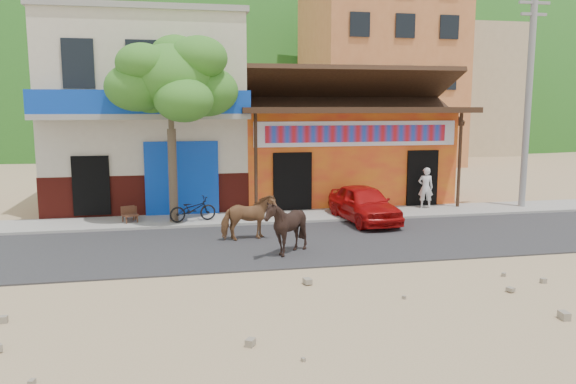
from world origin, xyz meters
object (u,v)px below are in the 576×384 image
Objects in this scene: cow_dark at (286,227)px; scooter at (193,209)px; tree at (171,129)px; cow_tan at (248,218)px; pedestrian at (426,188)px; cafe_chair_right at (130,208)px; cafe_chair_left at (131,208)px; utility_pole at (528,98)px; red_car at (364,204)px.

scooter is at bearing -153.60° from cow_dark.
tree is 3.90× the size of cow_tan.
pedestrian is 1.57× the size of cafe_chair_right.
scooter is (-1.50, 2.55, -0.17)m from cow_tan.
scooter is 2.12m from cafe_chair_left.
tree is 9.39m from pedestrian.
cow_dark is 8.14m from pedestrian.
tree is 4.00× the size of pedestrian.
tree is at bearing 56.31° from scooter.
utility_pole reaches higher than cafe_chair_right.
scooter is at bearing -178.09° from utility_pole.
tree is at bearing 165.85° from red_car.
cow_tan reaches higher than cafe_chair_left.
cafe_chair_right is at bearing -90.28° from cafe_chair_left.
pedestrian is 10.51m from cafe_chair_left.
red_car is at bearing -11.42° from cafe_chair_left.
utility_pole is at bearing -170.70° from pedestrian.
utility_pole is at bearing 114.97° from cow_dark.
cafe_chair_left is (-3.50, 3.25, -0.17)m from cow_tan.
utility_pole is at bearing -102.72° from scooter.
cow_dark is 0.98× the size of pedestrian.
scooter is 2.02m from cafe_chair_right.
cafe_chair_left is at bearing 56.17° from scooter.
pedestrian is (2.94, 1.62, 0.22)m from red_car.
scooter is at bearing 19.63° from cow_tan.
utility_pole is 7.58m from red_car.
tree is 6.71m from red_car.
scooter reaches higher than cafe_chair_left.
red_car is 7.71m from cafe_chair_left.
tree reaches higher than red_car.
pedestrian is (-3.70, 0.42, -3.25)m from utility_pole.
cow_tan is at bearing -164.53° from utility_pole.
scooter is 8.55m from pedestrian.
pedestrian is at bearing 23.88° from red_car.
cafe_chair_left is (-4.23, 5.07, -0.26)m from cow_dark.
utility_pole reaches higher than cow_tan.
tree is 6.26× the size of cafe_chair_right.
cow_tan is (-10.70, -2.96, -3.43)m from utility_pole.
utility_pole is 10.12× the size of cafe_chair_left.
pedestrian is at bearing 173.58° from utility_pole.
tree reaches higher than cow_dark.
cow_dark is 1.53× the size of cafe_chair_right.
cow_tan reaches higher than cafe_chair_right.
cow_dark is at bearing -50.41° from cafe_chair_left.
cow_dark reaches higher than cafe_chair_right.
tree is at bearing -19.53° from cafe_chair_left.
tree is 12.84m from utility_pole.
tree is 3.90× the size of scooter.
utility_pole is at bearing -85.24° from cow_tan.
cow_tan reaches higher than scooter.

